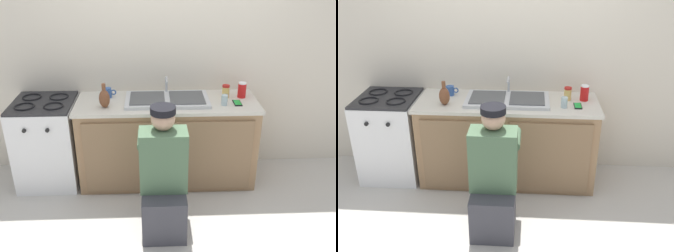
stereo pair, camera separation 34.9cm
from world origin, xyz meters
TOP-DOWN VIEW (x-y plane):
  - ground_plane at (0.00, 0.00)m, footprint 12.00×12.00m
  - back_wall at (0.00, 0.65)m, footprint 6.00×0.10m
  - counter_cabinet at (0.00, 0.29)m, footprint 1.71×0.62m
  - countertop at (0.00, 0.30)m, footprint 1.75×0.62m
  - sink_double_basin at (0.00, 0.30)m, footprint 0.80×0.44m
  - stove_range at (-1.19, 0.30)m, footprint 0.59×0.62m
  - plumber_person at (-0.06, -0.50)m, footprint 0.42×0.61m
  - cell_phone at (0.66, 0.21)m, footprint 0.07×0.14m
  - condiment_jar at (0.58, 0.37)m, footprint 0.07×0.07m
  - coffee_mug at (-0.58, 0.42)m, footprint 0.13×0.08m
  - soda_cup_red at (0.74, 0.37)m, footprint 0.08×0.08m
  - water_glass at (0.53, 0.18)m, footprint 0.06×0.06m
  - vase_decorative at (-0.58, 0.17)m, footprint 0.10×0.10m

SIDE VIEW (x-z plane):
  - ground_plane at x=0.00m, z-range 0.00..0.00m
  - counter_cabinet at x=0.00m, z-range 0.00..0.82m
  - stove_range at x=-1.19m, z-range 0.00..0.88m
  - plumber_person at x=-0.06m, z-range -0.09..1.01m
  - countertop at x=0.00m, z-range 0.82..0.86m
  - cell_phone at x=0.66m, z-range 0.86..0.87m
  - sink_double_basin at x=0.00m, z-range 0.78..0.97m
  - coffee_mug at x=-0.58m, z-range 0.86..0.95m
  - water_glass at x=0.53m, z-range 0.86..0.96m
  - condiment_jar at x=0.58m, z-range 0.86..0.98m
  - soda_cup_red at x=0.74m, z-range 0.85..1.01m
  - vase_decorative at x=-0.58m, z-range 0.83..1.06m
  - back_wall at x=0.00m, z-range 0.00..2.50m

